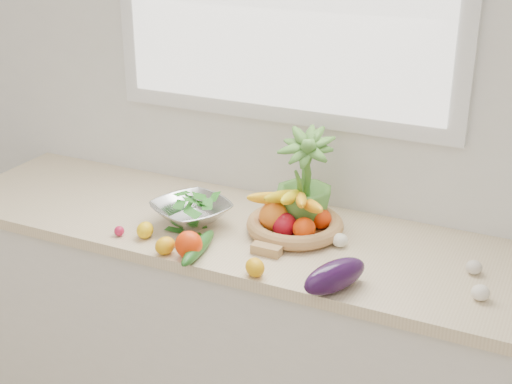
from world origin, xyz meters
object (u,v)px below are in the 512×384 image
at_px(apple, 284,225).
at_px(fruit_basket, 294,219).
at_px(eggplant, 335,276).
at_px(colander_with_spinach, 191,208).
at_px(potted_herb, 305,179).
at_px(cucumber, 198,248).

height_order(apple, fruit_basket, fruit_basket).
xyz_separation_m(eggplant, colander_with_spinach, (-0.59, 0.20, 0.02)).
relative_size(apple, potted_herb, 0.24).
height_order(cucumber, potted_herb, potted_herb).
xyz_separation_m(eggplant, cucumber, (-0.46, 0.02, -0.02)).
bearing_deg(colander_with_spinach, eggplant, -18.34).
distance_m(eggplant, colander_with_spinach, 0.62).
height_order(eggplant, potted_herb, potted_herb).
distance_m(apple, fruit_basket, 0.05).
bearing_deg(apple, potted_herb, 76.26).
xyz_separation_m(eggplant, fruit_basket, (-0.25, 0.29, 0.00)).
distance_m(cucumber, colander_with_spinach, 0.22).
relative_size(eggplant, cucumber, 0.92).
distance_m(apple, potted_herb, 0.17).
bearing_deg(apple, eggplant, -43.39).
relative_size(cucumber, potted_herb, 0.72).
bearing_deg(colander_with_spinach, potted_herb, 25.09).
bearing_deg(apple, cucumber, -130.09).
distance_m(eggplant, fruit_basket, 0.39).
bearing_deg(potted_herb, cucumber, -123.27).
height_order(potted_herb, colander_with_spinach, potted_herb).
xyz_separation_m(cucumber, colander_with_spinach, (-0.13, 0.17, 0.04)).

